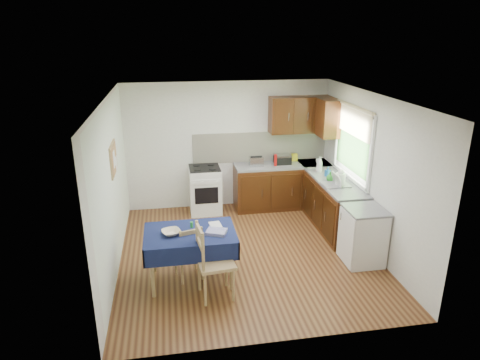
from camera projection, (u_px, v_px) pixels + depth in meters
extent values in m
plane|color=#482513|center=(247.00, 253.00, 6.90)|extent=(4.20, 4.20, 0.00)
cube|color=silver|center=(248.00, 97.00, 6.07)|extent=(4.00, 4.20, 0.02)
cube|color=white|center=(228.00, 145.00, 8.44)|extent=(4.00, 0.02, 2.50)
cube|color=white|center=(284.00, 245.00, 4.54)|extent=(4.00, 0.02, 2.50)
cube|color=white|center=(112.00, 188.00, 6.17)|extent=(0.02, 4.20, 2.50)
cube|color=white|center=(371.00, 173.00, 6.81)|extent=(0.02, 4.20, 2.50)
cube|color=#311908|center=(282.00, 186.00, 8.60)|extent=(1.90, 0.60, 0.86)
cube|color=#311908|center=(334.00, 206.00, 7.64)|extent=(0.60, 1.70, 0.86)
cube|color=slate|center=(283.00, 165.00, 8.45)|extent=(1.90, 0.60, 0.04)
cube|color=slate|center=(336.00, 182.00, 7.49)|extent=(0.60, 1.70, 0.04)
cube|color=slate|center=(314.00, 163.00, 8.55)|extent=(0.60, 0.60, 0.04)
cube|color=white|center=(260.00, 147.00, 8.55)|extent=(2.70, 0.02, 0.60)
cube|color=#311908|center=(300.00, 115.00, 8.30)|extent=(1.20, 0.35, 0.70)
cube|color=#311908|center=(329.00, 118.00, 7.97)|extent=(0.35, 0.50, 0.70)
cube|color=white|center=(205.00, 190.00, 8.35)|extent=(0.60, 0.60, 0.90)
cube|color=black|center=(204.00, 168.00, 8.20)|extent=(0.58, 0.58, 0.02)
cube|color=black|center=(207.00, 196.00, 8.07)|extent=(0.44, 0.01, 0.32)
cube|color=#274F20|center=(353.00, 147.00, 7.37)|extent=(0.01, 1.40, 0.85)
cube|color=white|center=(356.00, 109.00, 7.15)|extent=(0.04, 1.48, 0.06)
cube|color=white|center=(349.00, 177.00, 7.55)|extent=(0.04, 1.48, 0.06)
cube|color=#CFB88F|center=(354.00, 122.00, 7.22)|extent=(0.02, 1.36, 0.44)
cube|color=white|center=(363.00, 237.00, 6.52)|extent=(0.55, 0.58, 0.85)
cube|color=slate|center=(366.00, 210.00, 6.37)|extent=(0.58, 0.60, 0.03)
cube|color=#A27F51|center=(113.00, 159.00, 6.34)|extent=(0.02, 0.62, 0.47)
cube|color=#A56545|center=(114.00, 159.00, 6.34)|extent=(0.01, 0.56, 0.41)
cube|color=white|center=(114.00, 159.00, 6.26)|extent=(0.00, 0.18, 0.24)
cube|color=white|center=(116.00, 163.00, 6.49)|extent=(0.00, 0.15, 0.20)
cube|color=#0F1A3E|center=(190.00, 233.00, 5.92)|extent=(1.22, 0.81, 0.03)
cube|color=#0F1A3E|center=(192.00, 255.00, 5.57)|extent=(1.26, 0.02, 0.26)
cube|color=#0F1A3E|center=(189.00, 228.00, 6.34)|extent=(1.26, 0.02, 0.26)
cube|color=#0F1A3E|center=(145.00, 244.00, 5.86)|extent=(0.02, 0.85, 0.26)
cube|color=#0F1A3E|center=(234.00, 237.00, 6.06)|extent=(0.02, 0.85, 0.26)
cylinder|color=#A27F51|center=(152.00, 273.00, 5.66)|extent=(0.05, 0.05, 0.73)
cylinder|color=#A27F51|center=(231.00, 266.00, 5.83)|extent=(0.05, 0.05, 0.73)
cylinder|color=#A27F51|center=(153.00, 249.00, 6.27)|extent=(0.05, 0.05, 0.73)
cylinder|color=#A27F51|center=(225.00, 244.00, 6.43)|extent=(0.05, 0.05, 0.73)
cube|color=#A27F51|center=(188.00, 252.00, 6.11)|extent=(0.46, 0.46, 0.04)
cube|color=#A27F51|center=(191.00, 238.00, 5.87)|extent=(0.33, 0.12, 0.27)
cylinder|color=#A27F51|center=(195.00, 258.00, 6.37)|extent=(0.03, 0.03, 0.40)
cylinder|color=#A27F51|center=(176.00, 262.00, 6.25)|extent=(0.03, 0.03, 0.40)
cylinder|color=#A27F51|center=(202.00, 267.00, 6.11)|extent=(0.03, 0.03, 0.40)
cylinder|color=#A27F51|center=(182.00, 272.00, 5.99)|extent=(0.03, 0.03, 0.40)
cube|color=#A27F51|center=(216.00, 263.00, 5.65)|extent=(0.52, 0.52, 0.04)
cube|color=#A27F51|center=(200.00, 238.00, 5.46)|extent=(0.08, 0.42, 0.33)
cylinder|color=#A27F51|center=(233.00, 285.00, 5.61)|extent=(0.04, 0.04, 0.50)
cylinder|color=#A27F51|center=(226.00, 270.00, 5.95)|extent=(0.04, 0.04, 0.50)
cylinder|color=#A27F51|center=(205.00, 289.00, 5.51)|extent=(0.04, 0.04, 0.50)
cylinder|color=#A27F51|center=(199.00, 274.00, 5.85)|extent=(0.04, 0.04, 0.50)
cube|color=#B0B0B4|center=(256.00, 161.00, 8.29)|extent=(0.27, 0.16, 0.18)
cube|color=black|center=(256.00, 156.00, 8.26)|extent=(0.23, 0.02, 0.02)
cube|color=black|center=(282.00, 160.00, 8.46)|extent=(0.31, 0.27, 0.15)
cube|color=#B0B0B4|center=(282.00, 155.00, 8.43)|extent=(0.31, 0.27, 0.03)
cylinder|color=red|center=(275.00, 160.00, 8.29)|extent=(0.05, 0.05, 0.23)
cube|color=gold|center=(294.00, 157.00, 8.63)|extent=(0.12, 0.08, 0.15)
cube|color=gray|center=(336.00, 185.00, 7.30)|extent=(0.44, 0.34, 0.02)
cylinder|color=white|center=(336.00, 179.00, 7.26)|extent=(0.06, 0.21, 0.21)
cylinder|color=white|center=(340.00, 179.00, 7.27)|extent=(0.17, 0.17, 0.21)
sphere|color=white|center=(341.00, 172.00, 7.23)|extent=(0.10, 0.10, 0.10)
imported|color=white|center=(319.00, 161.00, 8.47)|extent=(0.15, 0.15, 0.09)
imported|color=white|center=(319.00, 164.00, 7.94)|extent=(0.16, 0.16, 0.29)
imported|color=#1D5FAB|center=(328.00, 172.00, 7.72)|extent=(0.11, 0.10, 0.17)
imported|color=#248524|center=(330.00, 176.00, 7.47)|extent=(0.16, 0.16, 0.17)
imported|color=beige|center=(171.00, 232.00, 5.84)|extent=(0.31, 0.31, 0.06)
imported|color=white|center=(210.00, 226.00, 6.09)|extent=(0.19, 0.24, 0.02)
cylinder|color=#268E36|center=(192.00, 225.00, 6.05)|extent=(0.04, 0.04, 0.08)
cube|color=navy|center=(216.00, 232.00, 5.87)|extent=(0.33, 0.30, 0.05)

